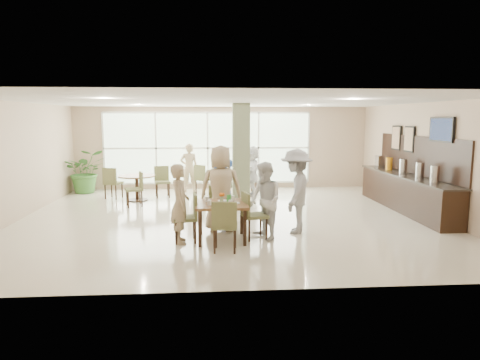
{
  "coord_description": "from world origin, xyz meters",
  "views": [
    {
      "loc": [
        -0.45,
        -10.21,
        2.4
      ],
      "look_at": [
        0.2,
        -1.2,
        1.1
      ],
      "focal_mm": 32.0,
      "sensor_mm": 36.0,
      "label": 1
    }
  ],
  "objects": [
    {
      "name": "buffet_counter",
      "position": [
        4.7,
        0.51,
        0.55
      ],
      "size": [
        0.64,
        4.7,
        1.95
      ],
      "color": "black",
      "rests_on": "ground"
    },
    {
      "name": "teen_left",
      "position": [
        -1.03,
        -2.06,
        0.77
      ],
      "size": [
        0.46,
        0.62,
        1.55
      ],
      "primitive_type": "imported",
      "rotation": [
        0.0,
        0.0,
        1.74
      ],
      "color": "tan",
      "rests_on": "ground"
    },
    {
      "name": "round_table_left",
      "position": [
        -2.59,
        2.41,
        0.57
      ],
      "size": [
        1.07,
        1.07,
        0.75
      ],
      "color": "brown",
      "rests_on": "ground"
    },
    {
      "name": "ground",
      "position": [
        0.0,
        0.0,
        0.0
      ],
      "size": [
        10.0,
        10.0,
        0.0
      ],
      "primitive_type": "plane",
      "color": "beige",
      "rests_on": "ground"
    },
    {
      "name": "adult_a",
      "position": [
        0.02,
        2.2,
        0.77
      ],
      "size": [
        0.97,
        0.65,
        1.53
      ],
      "primitive_type": "imported",
      "rotation": [
        0.0,
        0.0,
        0.16
      ],
      "color": "#4478CC",
      "rests_on": "ground"
    },
    {
      "name": "teen_standing",
      "position": [
        1.37,
        -1.46,
        0.89
      ],
      "size": [
        1.0,
        1.3,
        1.78
      ],
      "primitive_type": "imported",
      "rotation": [
        0.0,
        0.0,
        -1.9
      ],
      "color": "#9B9B9D",
      "rests_on": "ground"
    },
    {
      "name": "window_bank",
      "position": [
        -0.5,
        4.46,
        1.4
      ],
      "size": [
        7.0,
        0.04,
        7.0
      ],
      "color": "silver",
      "rests_on": "ground"
    },
    {
      "name": "round_table_right",
      "position": [
        0.07,
        3.0,
        0.56
      ],
      "size": [
        1.05,
        1.05,
        0.75
      ],
      "color": "brown",
      "rests_on": "ground"
    },
    {
      "name": "teen_right",
      "position": [
        0.64,
        -1.92,
        0.78
      ],
      "size": [
        0.83,
        0.92,
        1.56
      ],
      "primitive_type": "imported",
      "rotation": [
        0.0,
        0.0,
        -1.19
      ],
      "color": "white",
      "rests_on": "ground"
    },
    {
      "name": "teen_far",
      "position": [
        -0.21,
        -1.22,
        0.92
      ],
      "size": [
        0.9,
        0.5,
        1.85
      ],
      "primitive_type": "imported",
      "rotation": [
        0.0,
        0.0,
        3.14
      ],
      "color": "tan",
      "rests_on": "ground"
    },
    {
      "name": "room_shell",
      "position": [
        0.0,
        0.0,
        1.7
      ],
      "size": [
        10.0,
        10.0,
        10.0
      ],
      "color": "white",
      "rests_on": "ground"
    },
    {
      "name": "tabletop_clutter",
      "position": [
        -0.21,
        -1.94,
        0.81
      ],
      "size": [
        0.68,
        0.68,
        0.21
      ],
      "color": "white",
      "rests_on": "main_table"
    },
    {
      "name": "framed_art_a",
      "position": [
        4.95,
        1.0,
        1.85
      ],
      "size": [
        0.05,
        0.55,
        0.7
      ],
      "color": "black",
      "rests_on": "ground"
    },
    {
      "name": "chairs_table_right",
      "position": [
        0.11,
        3.0,
        0.47
      ],
      "size": [
        2.05,
        2.02,
        0.95
      ],
      "color": "#545B32",
      "rests_on": "ground"
    },
    {
      "name": "main_table",
      "position": [
        -0.22,
        -1.94,
        0.66
      ],
      "size": [
        1.01,
        1.01,
        0.75
      ],
      "color": "brown",
      "rests_on": "ground"
    },
    {
      "name": "framed_art_b",
      "position": [
        4.95,
        1.8,
        1.85
      ],
      "size": [
        0.05,
        0.55,
        0.7
      ],
      "color": "black",
      "rests_on": "ground"
    },
    {
      "name": "adult_standing",
      "position": [
        -1.11,
        3.77,
        0.8
      ],
      "size": [
        0.61,
        0.43,
        1.6
      ],
      "primitive_type": "imported",
      "rotation": [
        0.0,
        0.0,
        3.23
      ],
      "color": "tan",
      "rests_on": "ground"
    },
    {
      "name": "chairs_main_table",
      "position": [
        -0.22,
        -1.91,
        0.47
      ],
      "size": [
        1.91,
        2.06,
        0.95
      ],
      "color": "#545B32",
      "rests_on": "ground"
    },
    {
      "name": "wall_tv",
      "position": [
        4.94,
        -0.6,
        2.15
      ],
      "size": [
        0.06,
        1.0,
        0.58
      ],
      "color": "black",
      "rests_on": "ground"
    },
    {
      "name": "adult_b",
      "position": [
        0.87,
        2.99,
        0.78
      ],
      "size": [
        0.74,
        1.5,
        1.56
      ],
      "primitive_type": "imported",
      "rotation": [
        0.0,
        0.0,
        -1.66
      ],
      "color": "white",
      "rests_on": "ground"
    },
    {
      "name": "column",
      "position": [
        0.4,
        1.2,
        1.4
      ],
      "size": [
        0.45,
        0.45,
        2.8
      ],
      "primitive_type": "cube",
      "color": "#666D4C",
      "rests_on": "ground"
    },
    {
      "name": "potted_plant",
      "position": [
        -4.46,
        3.88,
        0.71
      ],
      "size": [
        1.6,
        1.6,
        1.41
      ],
      "primitive_type": "imported",
      "rotation": [
        0.0,
        0.0,
        0.32
      ],
      "color": "#39702D",
      "rests_on": "ground"
    },
    {
      "name": "chairs_table_left",
      "position": [
        -2.59,
        2.41,
        0.47
      ],
      "size": [
        2.01,
        1.88,
        0.95
      ],
      "color": "#545B32",
      "rests_on": "ground"
    }
  ]
}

